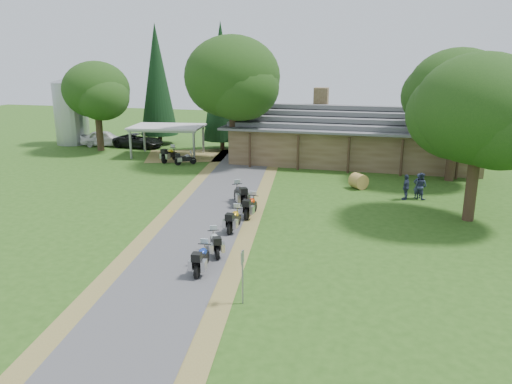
% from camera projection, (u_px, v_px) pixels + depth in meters
% --- Properties ---
extents(ground, '(120.00, 120.00, 0.00)m').
position_uv_depth(ground, '(179.00, 261.00, 22.55)').
color(ground, '#274D15').
rests_on(ground, ground).
extents(driveway, '(51.95, 51.95, 0.00)m').
position_uv_depth(driveway, '(200.00, 231.00, 26.40)').
color(driveway, '#48484A').
rests_on(driveway, ground).
extents(lodge, '(21.40, 9.40, 4.90)m').
position_uv_depth(lodge, '(353.00, 133.00, 42.82)').
color(lodge, brown).
rests_on(lodge, ground).
extents(silo, '(3.65, 3.65, 6.80)m').
position_uv_depth(silo, '(71.00, 111.00, 51.21)').
color(silo, gray).
rests_on(silo, ground).
extents(carport, '(6.90, 5.07, 2.77)m').
position_uv_depth(carport, '(168.00, 141.00, 45.52)').
color(carport, silver).
rests_on(carport, ground).
extents(car_white_sedan, '(3.77, 6.33, 1.97)m').
position_uv_depth(car_white_sedan, '(104.00, 136.00, 50.58)').
color(car_white_sedan, white).
rests_on(car_white_sedan, ground).
extents(car_dark_suv, '(2.82, 5.64, 2.09)m').
position_uv_depth(car_dark_suv, '(138.00, 137.00, 49.72)').
color(car_dark_suv, black).
rests_on(car_dark_suv, ground).
extents(motorcycle_row_a, '(0.79, 1.91, 1.28)m').
position_uv_depth(motorcycle_row_a, '(202.00, 257.00, 21.29)').
color(motorcycle_row_a, navy).
rests_on(motorcycle_row_a, ground).
extents(motorcycle_row_b, '(1.33, 1.85, 1.22)m').
position_uv_depth(motorcycle_row_b, '(215.00, 242.00, 23.16)').
color(motorcycle_row_b, '#B3B6BB').
rests_on(motorcycle_row_b, ground).
extents(motorcycle_row_c, '(0.62, 1.89, 1.29)m').
position_uv_depth(motorcycle_row_c, '(234.00, 219.00, 26.30)').
color(motorcycle_row_c, '#CC9413').
rests_on(motorcycle_row_c, ground).
extents(motorcycle_row_d, '(0.69, 1.96, 1.33)m').
position_uv_depth(motorcycle_row_d, '(251.00, 205.00, 28.59)').
color(motorcycle_row_d, red).
rests_on(motorcycle_row_d, ground).
extents(motorcycle_row_e, '(1.68, 2.14, 1.43)m').
position_uv_depth(motorcycle_row_e, '(240.00, 193.00, 30.83)').
color(motorcycle_row_e, black).
rests_on(motorcycle_row_e, ground).
extents(motorcycle_carport_a, '(0.99, 2.12, 1.40)m').
position_uv_depth(motorcycle_carport_a, '(169.00, 154.00, 43.18)').
color(motorcycle_carport_a, yellow).
rests_on(motorcycle_carport_a, ground).
extents(motorcycle_carport_b, '(1.65, 1.46, 1.14)m').
position_uv_depth(motorcycle_carport_b, '(185.00, 158.00, 42.05)').
color(motorcycle_carport_b, slate).
rests_on(motorcycle_carport_b, ground).
extents(person_a, '(0.63, 0.52, 1.92)m').
position_uv_depth(person_a, '(418.00, 184.00, 32.13)').
color(person_a, '#2F3855').
rests_on(person_a, ground).
extents(person_b, '(0.71, 0.69, 2.03)m').
position_uv_depth(person_b, '(421.00, 184.00, 31.93)').
color(person_b, '#2F3855').
rests_on(person_b, ground).
extents(person_c, '(0.57, 0.66, 1.94)m').
position_uv_depth(person_c, '(406.00, 185.00, 31.79)').
color(person_c, '#2F3855').
rests_on(person_c, ground).
extents(hay_bale, '(1.43, 1.42, 1.06)m').
position_uv_depth(hay_bale, '(359.00, 181.00, 34.55)').
color(hay_bale, olive).
rests_on(hay_bale, ground).
extents(sign_post, '(0.38, 0.06, 2.13)m').
position_uv_depth(sign_post, '(243.00, 277.00, 18.39)').
color(sign_post, gray).
rests_on(sign_post, ground).
extents(oak_lodge_left, '(7.86, 7.86, 11.70)m').
position_uv_depth(oak_lodge_left, '(232.00, 94.00, 41.04)').
color(oak_lodge_left, black).
rests_on(oak_lodge_left, ground).
extents(oak_lodge_right, '(7.11, 7.11, 10.48)m').
position_uv_depth(oak_lodge_right, '(456.00, 109.00, 35.53)').
color(oak_lodge_right, black).
rests_on(oak_lodge_right, ground).
extents(oak_driveway, '(7.02, 7.02, 10.02)m').
position_uv_depth(oak_driveway, '(478.00, 131.00, 26.77)').
color(oak_driveway, black).
rests_on(oak_driveway, ground).
extents(oak_silo, '(6.24, 6.24, 9.36)m').
position_uv_depth(oak_silo, '(97.00, 102.00, 47.25)').
color(oak_silo, black).
rests_on(oak_silo, ground).
extents(cedar_near, '(3.69, 3.69, 12.04)m').
position_uv_depth(cedar_near, '(221.00, 87.00, 47.48)').
color(cedar_near, black).
rests_on(cedar_near, ground).
extents(cedar_far, '(3.79, 3.79, 12.07)m').
position_uv_depth(cedar_far, '(157.00, 85.00, 50.47)').
color(cedar_far, black).
rests_on(cedar_far, ground).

